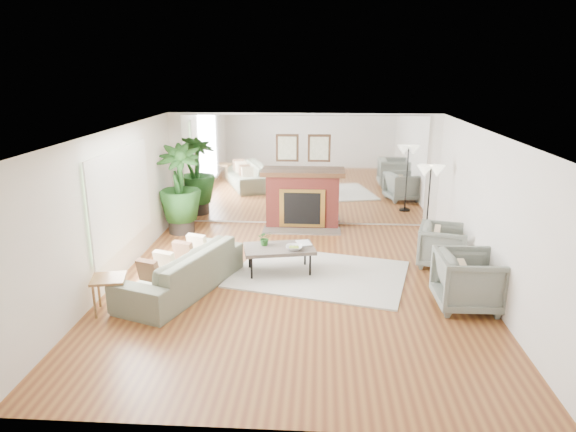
# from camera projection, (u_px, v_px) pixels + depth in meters

# --- Properties ---
(ground) EXTENTS (7.00, 7.00, 0.00)m
(ground) POSITION_uv_depth(u_px,v_px,m) (295.00, 286.00, 8.43)
(ground) COLOR brown
(ground) RESTS_ON ground
(wall_left) EXTENTS (0.02, 7.00, 2.50)m
(wall_left) POSITION_uv_depth(u_px,v_px,m) (110.00, 209.00, 8.26)
(wall_left) COLOR white
(wall_left) RESTS_ON ground
(wall_right) EXTENTS (0.02, 7.00, 2.50)m
(wall_right) POSITION_uv_depth(u_px,v_px,m) (489.00, 216.00, 7.90)
(wall_right) COLOR white
(wall_right) RESTS_ON ground
(wall_back) EXTENTS (6.00, 0.02, 2.50)m
(wall_back) POSITION_uv_depth(u_px,v_px,m) (303.00, 170.00, 11.42)
(wall_back) COLOR white
(wall_back) RESTS_ON ground
(mirror_panel) EXTENTS (5.40, 0.04, 2.40)m
(mirror_panel) POSITION_uv_depth(u_px,v_px,m) (303.00, 170.00, 11.41)
(mirror_panel) COLOR silver
(mirror_panel) RESTS_ON wall_back
(window_panel) EXTENTS (0.04, 2.40, 1.50)m
(window_panel) POSITION_uv_depth(u_px,v_px,m) (121.00, 197.00, 8.62)
(window_panel) COLOR #B2E09E
(window_panel) RESTS_ON wall_left
(fireplace) EXTENTS (1.85, 0.83, 2.05)m
(fireplace) POSITION_uv_depth(u_px,v_px,m) (303.00, 198.00, 11.37)
(fireplace) COLOR maroon
(fireplace) RESTS_ON ground
(area_rug) EXTENTS (3.28, 2.68, 0.03)m
(area_rug) POSITION_uv_depth(u_px,v_px,m) (319.00, 274.00, 8.86)
(area_rug) COLOR silver
(area_rug) RESTS_ON ground
(coffee_table) EXTENTS (1.32, 0.93, 0.48)m
(coffee_table) POSITION_uv_depth(u_px,v_px,m) (279.00, 249.00, 8.83)
(coffee_table) COLOR #5D5349
(coffee_table) RESTS_ON ground
(sofa) EXTENTS (1.70, 2.57, 0.70)m
(sofa) POSITION_uv_depth(u_px,v_px,m) (182.00, 270.00, 8.17)
(sofa) COLOR slate
(sofa) RESTS_ON ground
(armchair_back) EXTENTS (1.02, 1.00, 0.76)m
(armchair_back) POSITION_uv_depth(u_px,v_px,m) (443.00, 246.00, 9.18)
(armchair_back) COLOR gray
(armchair_back) RESTS_ON ground
(armchair_front) EXTENTS (0.95, 0.92, 0.85)m
(armchair_front) POSITION_uv_depth(u_px,v_px,m) (469.00, 281.00, 7.56)
(armchair_front) COLOR gray
(armchair_front) RESTS_ON ground
(side_table) EXTENTS (0.57, 0.57, 0.54)m
(side_table) POSITION_uv_depth(u_px,v_px,m) (109.00, 283.00, 7.42)
(side_table) COLOR brown
(side_table) RESTS_ON ground
(potted_ficus) EXTENTS (1.06, 1.06, 1.91)m
(potted_ficus) POSITION_uv_depth(u_px,v_px,m) (179.00, 186.00, 10.88)
(potted_ficus) COLOR black
(potted_ficus) RESTS_ON ground
(floor_lamp) EXTENTS (0.53, 0.30, 1.64)m
(floor_lamp) POSITION_uv_depth(u_px,v_px,m) (430.00, 178.00, 9.92)
(floor_lamp) COLOR black
(floor_lamp) RESTS_ON ground
(tabletop_plant) EXTENTS (0.28, 0.25, 0.26)m
(tabletop_plant) POSITION_uv_depth(u_px,v_px,m) (265.00, 238.00, 8.87)
(tabletop_plant) COLOR #22561F
(tabletop_plant) RESTS_ON coffee_table
(fruit_bowl) EXTENTS (0.28, 0.28, 0.07)m
(fruit_bowl) POSITION_uv_depth(u_px,v_px,m) (294.00, 248.00, 8.68)
(fruit_bowl) COLOR brown
(fruit_bowl) RESTS_ON coffee_table
(book) EXTENTS (0.31, 0.36, 0.02)m
(book) POSITION_uv_depth(u_px,v_px,m) (297.00, 244.00, 8.95)
(book) COLOR brown
(book) RESTS_ON coffee_table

